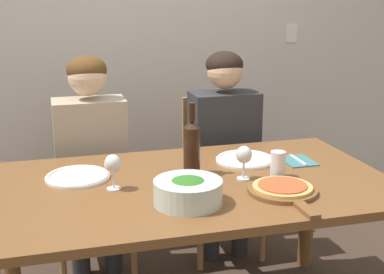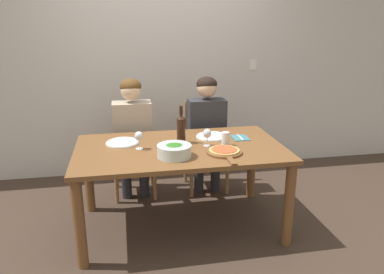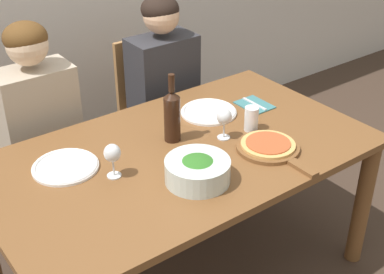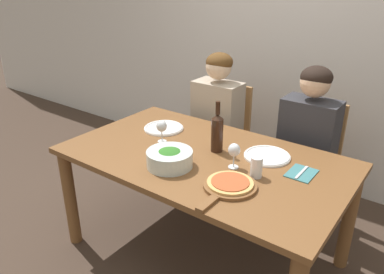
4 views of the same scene
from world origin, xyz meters
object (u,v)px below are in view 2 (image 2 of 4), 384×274
object	(u,v)px
wine_glass_right	(207,134)
person_woman	(133,128)
dinner_plate_right	(212,136)
pizza_on_board	(225,152)
chair_right	(204,142)
wine_bottle	(181,128)
fork_on_napkin	(240,138)
person_man	(207,124)
water_tumbler	(225,139)
chair_left	(133,147)
wine_glass_left	(139,137)
dinner_plate_left	(122,142)
broccoli_bowl	(174,151)

from	to	relation	value
wine_glass_right	person_woman	bearing A→B (deg)	129.06
dinner_plate_right	pizza_on_board	distance (m)	0.44
chair_right	person_woman	size ratio (longest dim) A/B	0.76
wine_bottle	fork_on_napkin	distance (m)	0.56
pizza_on_board	fork_on_napkin	size ratio (longest dim) A/B	2.35
person_man	water_tumbler	size ratio (longest dim) A/B	10.28
chair_left	wine_glass_left	world-z (taller)	chair_left
chair_right	dinner_plate_right	size ratio (longest dim) A/B	3.30
dinner_plate_left	chair_right	bearing A→B (deg)	36.57
chair_left	wine_glass_right	world-z (taller)	chair_left
chair_right	wine_bottle	distance (m)	0.89
chair_left	dinner_plate_left	bearing A→B (deg)	-99.30
chair_left	water_tumbler	bearing A→B (deg)	-49.07
wine_glass_left	chair_left	bearing A→B (deg)	92.11
wine_bottle	dinner_plate_left	size ratio (longest dim) A/B	1.16
person_man	water_tumbler	distance (m)	0.75
wine_bottle	dinner_plate_right	size ratio (longest dim) A/B	1.16
person_woman	person_man	bearing A→B (deg)	0.00
water_tumbler	fork_on_napkin	size ratio (longest dim) A/B	0.66
wine_glass_left	fork_on_napkin	distance (m)	0.92
wine_glass_left	wine_glass_right	distance (m)	0.56
person_woman	pizza_on_board	bearing A→B (deg)	-53.61
wine_glass_left	water_tumbler	world-z (taller)	wine_glass_left
person_man	broccoli_bowl	xyz separation A→B (m)	(-0.47, -0.93, 0.06)
wine_glass_right	pizza_on_board	bearing A→B (deg)	-64.86
dinner_plate_left	fork_on_napkin	bearing A→B (deg)	-2.15
person_woman	fork_on_napkin	size ratio (longest dim) A/B	6.76
water_tumbler	person_man	bearing A→B (deg)	89.05
person_man	dinner_plate_left	size ratio (longest dim) A/B	4.33
pizza_on_board	wine_glass_right	world-z (taller)	wine_glass_right
person_woman	dinner_plate_left	bearing A→B (deg)	-101.25
chair_left	fork_on_napkin	distance (m)	1.18
pizza_on_board	person_man	bearing A→B (deg)	85.71
dinner_plate_right	fork_on_napkin	bearing A→B (deg)	-16.34
wine_glass_left	fork_on_napkin	size ratio (longest dim) A/B	0.84
fork_on_napkin	wine_glass_right	bearing A→B (deg)	-154.49
person_woman	wine_glass_right	bearing A→B (deg)	-50.94
wine_glass_right	wine_bottle	bearing A→B (deg)	146.86
broccoli_bowl	fork_on_napkin	bearing A→B (deg)	29.40
person_man	dinner_plate_right	size ratio (longest dim) A/B	4.33
chair_right	broccoli_bowl	size ratio (longest dim) A/B	3.46
broccoli_bowl	water_tumbler	xyz separation A→B (m)	(0.46, 0.18, 0.01)
dinner_plate_right	wine_glass_right	size ratio (longest dim) A/B	1.86
wine_bottle	dinner_plate_right	distance (m)	0.34
dinner_plate_right	person_man	bearing A→B (deg)	82.19
person_man	wine_glass_left	world-z (taller)	person_man
person_woman	broccoli_bowl	size ratio (longest dim) A/B	4.55
wine_glass_right	water_tumbler	bearing A→B (deg)	-6.36
chair_right	fork_on_napkin	size ratio (longest dim) A/B	5.14
chair_right	wine_glass_left	world-z (taller)	chair_right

